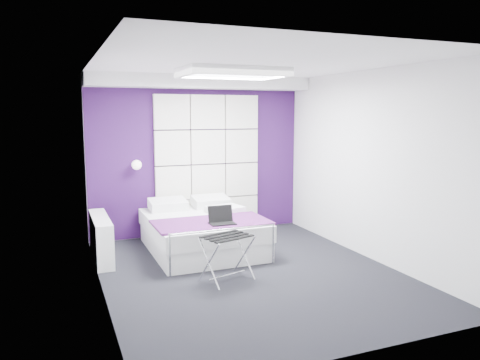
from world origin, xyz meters
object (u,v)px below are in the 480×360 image
Objects in this scene: wall_lamp at (136,165)px; radiator at (101,238)px; nightstand at (167,203)px; bed at (202,231)px; laptop at (221,219)px; luggage_rack at (227,258)px.

radiator is (-0.64, -0.76, -0.92)m from wall_lamp.
nightstand is at bearing 33.17° from radiator.
wall_lamp reaches higher than bed.
laptop is at bearing -74.39° from nightstand.
wall_lamp is at bearing 131.96° from bed.
nightstand is at bearing 111.13° from bed.
laptop is (1.51, -0.73, 0.29)m from radiator.
luggage_rack is at bearing -93.96° from bed.
luggage_rack is at bearing -102.36° from laptop.
radiator is at bearing 115.75° from luggage_rack.
radiator is 3.52× the size of laptop.
radiator is at bearing 175.58° from bed.
bed is (0.78, -0.87, -0.94)m from wall_lamp.
wall_lamp reaches higher than luggage_rack.
wall_lamp is 1.35m from radiator.
laptop is at bearing -25.96° from radiator.
laptop is (0.09, -0.62, 0.31)m from bed.
bed is at bearing -48.04° from wall_lamp.
bed reaches higher than luggage_rack.
radiator is 1.70m from laptop.
wall_lamp is at bearing 90.30° from luggage_rack.
luggage_rack is 1.65× the size of laptop.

